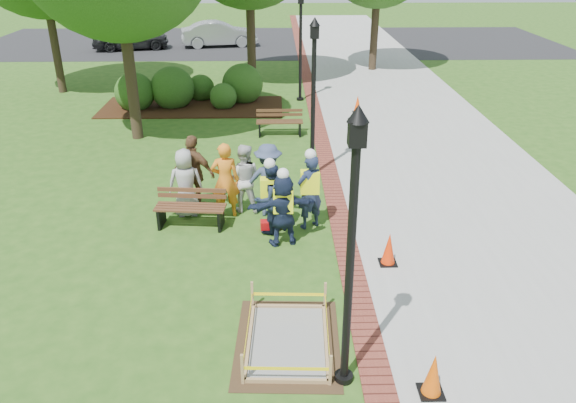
{
  "coord_description": "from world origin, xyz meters",
  "views": [
    {
      "loc": [
        0.27,
        -9.49,
        6.06
      ],
      "look_at": [
        0.5,
        1.2,
        1.0
      ],
      "focal_mm": 35.0,
      "sensor_mm": 36.0,
      "label": 1
    }
  ],
  "objects_px": {
    "cone_front": "(433,375)",
    "hivis_worker_c": "(270,196)",
    "hivis_worker_b": "(310,189)",
    "wet_concrete_pad": "(288,331)",
    "lamp_near": "(352,236)",
    "bench_near": "(191,216)",
    "hivis_worker_a": "(283,207)"
  },
  "relations": [
    {
      "from": "cone_front",
      "to": "hivis_worker_c",
      "type": "height_order",
      "value": "hivis_worker_c"
    },
    {
      "from": "cone_front",
      "to": "hivis_worker_b",
      "type": "relative_size",
      "value": 0.38
    },
    {
      "from": "wet_concrete_pad",
      "to": "hivis_worker_c",
      "type": "height_order",
      "value": "hivis_worker_c"
    },
    {
      "from": "lamp_near",
      "to": "hivis_worker_b",
      "type": "distance_m",
      "value": 5.19
    },
    {
      "from": "lamp_near",
      "to": "bench_near",
      "type": "bearing_deg",
      "value": 120.48
    },
    {
      "from": "lamp_near",
      "to": "hivis_worker_b",
      "type": "bearing_deg",
      "value": 92.84
    },
    {
      "from": "wet_concrete_pad",
      "to": "hivis_worker_b",
      "type": "height_order",
      "value": "hivis_worker_b"
    },
    {
      "from": "cone_front",
      "to": "hivis_worker_b",
      "type": "xyz_separation_m",
      "value": [
        -1.49,
        5.27,
        0.59
      ]
    },
    {
      "from": "bench_near",
      "to": "hivis_worker_b",
      "type": "height_order",
      "value": "hivis_worker_b"
    },
    {
      "from": "lamp_near",
      "to": "hivis_worker_c",
      "type": "xyz_separation_m",
      "value": [
        -1.13,
        4.74,
        -1.6
      ]
    },
    {
      "from": "cone_front",
      "to": "bench_near",
      "type": "bearing_deg",
      "value": 128.14
    },
    {
      "from": "hivis_worker_c",
      "to": "wet_concrete_pad",
      "type": "bearing_deg",
      "value": -85.53
    },
    {
      "from": "hivis_worker_c",
      "to": "bench_near",
      "type": "bearing_deg",
      "value": 171.31
    },
    {
      "from": "cone_front",
      "to": "lamp_near",
      "type": "height_order",
      "value": "lamp_near"
    },
    {
      "from": "wet_concrete_pad",
      "to": "hivis_worker_c",
      "type": "bearing_deg",
      "value": 94.47
    },
    {
      "from": "lamp_near",
      "to": "cone_front",
      "type": "bearing_deg",
      "value": -14.53
    },
    {
      "from": "hivis_worker_a",
      "to": "hivis_worker_b",
      "type": "bearing_deg",
      "value": 51.23
    },
    {
      "from": "hivis_worker_b",
      "to": "hivis_worker_a",
      "type": "bearing_deg",
      "value": -128.77
    },
    {
      "from": "wet_concrete_pad",
      "to": "lamp_near",
      "type": "height_order",
      "value": "lamp_near"
    },
    {
      "from": "hivis_worker_a",
      "to": "hivis_worker_c",
      "type": "distance_m",
      "value": 0.62
    },
    {
      "from": "hivis_worker_a",
      "to": "cone_front",
      "type": "bearing_deg",
      "value": -65.11
    },
    {
      "from": "cone_front",
      "to": "hivis_worker_a",
      "type": "distance_m",
      "value": 5.0
    },
    {
      "from": "wet_concrete_pad",
      "to": "hivis_worker_c",
      "type": "distance_m",
      "value": 3.94
    },
    {
      "from": "lamp_near",
      "to": "hivis_worker_b",
      "type": "relative_size",
      "value": 2.24
    },
    {
      "from": "wet_concrete_pad",
      "to": "lamp_near",
      "type": "bearing_deg",
      "value": -46.3
    },
    {
      "from": "cone_front",
      "to": "hivis_worker_c",
      "type": "bearing_deg",
      "value": 115.1
    },
    {
      "from": "cone_front",
      "to": "hivis_worker_c",
      "type": "relative_size",
      "value": 0.41
    },
    {
      "from": "wet_concrete_pad",
      "to": "bench_near",
      "type": "bearing_deg",
      "value": 117.1
    },
    {
      "from": "bench_near",
      "to": "hivis_worker_c",
      "type": "height_order",
      "value": "hivis_worker_c"
    },
    {
      "from": "hivis_worker_a",
      "to": "hivis_worker_c",
      "type": "xyz_separation_m",
      "value": [
        -0.28,
        0.56,
        0.0
      ]
    },
    {
      "from": "wet_concrete_pad",
      "to": "cone_front",
      "type": "height_order",
      "value": "cone_front"
    },
    {
      "from": "bench_near",
      "to": "cone_front",
      "type": "xyz_separation_m",
      "value": [
        4.2,
        -5.34,
        0.07
      ]
    }
  ]
}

